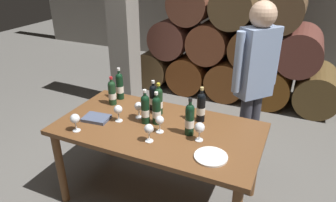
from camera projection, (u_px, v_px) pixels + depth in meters
ground_plane at (159, 196)px, 2.90m from camera, size 14.00×14.00×0.00m
barrel_stack at (233, 48)px, 4.71m from camera, size 3.12×0.90×1.69m
stone_pillar at (123, 16)px, 4.13m from camera, size 0.32×0.32×2.60m
dining_table at (158, 136)px, 2.61m from camera, size 1.70×0.90×0.76m
wine_bottle_0 at (145, 109)px, 2.58m from camera, size 0.07×0.07×0.31m
wine_bottle_1 at (201, 107)px, 2.60m from camera, size 0.07×0.07×0.31m
wine_bottle_2 at (120, 86)px, 3.01m from camera, size 0.07×0.07×0.32m
wine_bottle_3 at (159, 101)px, 2.73m from camera, size 0.07×0.07×0.29m
wine_bottle_4 at (190, 119)px, 2.41m from camera, size 0.07×0.07×0.32m
wine_bottle_5 at (112, 92)px, 2.90m from camera, size 0.07×0.07×0.28m
wine_bottle_6 at (153, 97)px, 2.80m from camera, size 0.07×0.07×0.29m
wine_bottle_7 at (157, 110)px, 2.57m from camera, size 0.07×0.07×0.29m
wine_glass_0 at (139, 107)px, 2.67m from camera, size 0.07×0.07×0.15m
wine_glass_1 at (149, 129)px, 2.33m from camera, size 0.07×0.07×0.15m
wine_glass_2 at (200, 128)px, 2.34m from camera, size 0.08×0.08×0.15m
wine_glass_3 at (75, 119)px, 2.47m from camera, size 0.08×0.08×0.15m
wine_glass_4 at (118, 110)px, 2.61m from camera, size 0.07×0.07×0.15m
wine_glass_5 at (160, 121)px, 2.45m from camera, size 0.07×0.07×0.15m
tasting_notebook at (96, 118)px, 2.67m from camera, size 0.24×0.18×0.03m
serving_plate at (211, 157)px, 2.19m from camera, size 0.24×0.24×0.01m
sommelier_presenting at (255, 76)px, 2.83m from camera, size 0.35×0.40×1.72m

